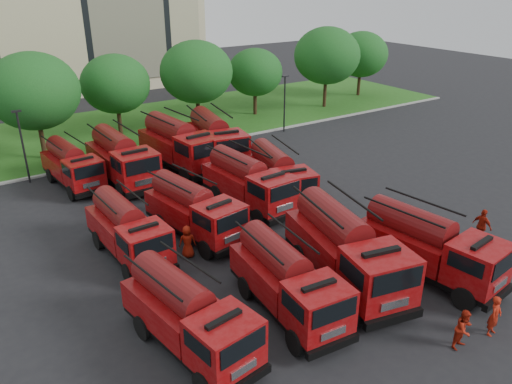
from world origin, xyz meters
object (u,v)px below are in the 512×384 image
firefighter_4 (188,257)px  firefighter_5 (296,201)px  fire_truck_7 (278,175)px  firefighter_3 (412,258)px  fire_truck_3 (429,246)px  fire_truck_8 (72,166)px  fire_truck_9 (122,159)px  firefighter_2 (479,242)px  fire_truck_11 (215,140)px  fire_truck_10 (179,145)px  firefighter_1 (460,347)px  fire_truck_1 (287,281)px  fire_truck_6 (248,182)px  fire_truck_2 (346,249)px  firefighter_0 (491,334)px  fire_truck_4 (128,230)px  fire_truck_0 (188,315)px  fire_truck_5 (194,210)px

firefighter_4 → firefighter_5: bearing=-141.8°
fire_truck_7 → firefighter_3: fire_truck_7 is taller
fire_truck_3 → fire_truck_8: bearing=110.6°
fire_truck_9 → firefighter_2: fire_truck_9 is taller
fire_truck_11 → fire_truck_10: bearing=-177.6°
fire_truck_7 → fire_truck_9: bearing=145.4°
fire_truck_3 → firefighter_1: bearing=-132.8°
firefighter_4 → fire_truck_1: bearing=126.6°
fire_truck_8 → fire_truck_3: bearing=-67.8°
fire_truck_6 → firefighter_1: 15.42m
fire_truck_8 → fire_truck_2: bearing=-74.7°
firefighter_0 → firefighter_1: firefighter_0 is taller
firefighter_1 → firefighter_5: firefighter_5 is taller
fire_truck_6 → firefighter_4: (-5.87, -3.37, -1.62)m
fire_truck_4 → fire_truck_7: size_ratio=0.90×
firefighter_0 → firefighter_2: (6.33, 4.81, 0.00)m
fire_truck_1 → firefighter_4: size_ratio=3.96×
fire_truck_10 → firefighter_4: fire_truck_10 is taller
fire_truck_3 → fire_truck_9: 20.83m
fire_truck_1 → fire_truck_8: bearing=106.3°
fire_truck_8 → firefighter_3: bearing=-64.4°
fire_truck_3 → firefighter_1: 5.28m
fire_truck_0 → firefighter_3: 12.55m
fire_truck_0 → firefighter_0: 12.16m
fire_truck_6 → fire_truck_9: size_ratio=0.94×
fire_truck_0 → fire_truck_1: 4.48m
firefighter_1 → fire_truck_4: bearing=117.6°
fire_truck_11 → firefighter_0: 23.64m
firefighter_2 → firefighter_3: bearing=80.2°
fire_truck_11 → fire_truck_4: bearing=-127.1°
firefighter_0 → firefighter_4: 14.27m
fire_truck_0 → firefighter_1: fire_truck_0 is taller
fire_truck_5 → firefighter_3: size_ratio=4.15×
fire_truck_0 → fire_truck_6: bearing=38.9°
fire_truck_11 → firefighter_2: 19.70m
firefighter_1 → firefighter_5: (3.05, 14.29, 0.00)m
fire_truck_9 → fire_truck_6: bearing=-59.2°
fire_truck_2 → fire_truck_5: bearing=126.6°
firefighter_1 → fire_truck_3: bearing=51.3°
fire_truck_0 → fire_truck_5: bearing=53.3°
fire_truck_2 → fire_truck_1: bearing=-163.8°
firefighter_1 → fire_truck_6: bearing=86.4°
fire_truck_0 → fire_truck_2: fire_truck_2 is taller
firefighter_0 → fire_truck_11: bearing=77.9°
fire_truck_2 → firefighter_3: bearing=8.0°
fire_truck_9 → firefighter_2: 22.90m
fire_truck_10 → firefighter_4: bearing=-119.4°
firefighter_0 → firefighter_3: (2.00, 5.72, 0.00)m
fire_truck_0 → fire_truck_2: (8.00, 0.00, 0.27)m
fire_truck_7 → firefighter_1: size_ratio=4.30×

